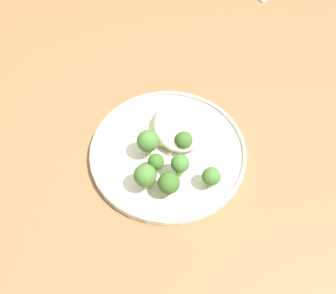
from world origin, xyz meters
TOP-DOWN VIEW (x-y plane):
  - ground at (0.00, 0.00)m, footprint 6.00×6.00m
  - wooden_dining_table at (0.00, 0.00)m, footprint 1.40×1.00m
  - dinner_plate at (0.03, -0.02)m, footprint 0.29×0.29m
  - noodle_bed at (-0.02, -0.00)m, footprint 0.12×0.11m
  - seared_scallop_left_edge at (-0.07, 0.00)m, footprint 0.03×0.03m
  - seared_scallop_center_golden at (0.01, -0.03)m, footprint 0.03×0.03m
  - seared_scallop_tilted_round at (-0.04, -0.03)m, footprint 0.03×0.03m
  - seared_scallop_front_small at (-0.01, 0.00)m, footprint 0.03×0.03m
  - seared_scallop_half_hidden at (0.01, -0.01)m, footprint 0.03×0.03m
  - seared_scallop_rear_pale at (0.01, 0.02)m, footprint 0.04×0.04m
  - broccoli_floret_split_head at (0.08, -0.00)m, footprint 0.03×0.03m
  - broccoli_floret_left_leaning at (0.08, -0.04)m, footprint 0.03×0.03m
  - broccoli_floret_center_pile at (0.03, 0.01)m, footprint 0.03×0.03m
  - broccoli_floret_small_sprig at (0.10, 0.05)m, footprint 0.03×0.03m
  - broccoli_floret_rear_charred at (0.12, -0.02)m, footprint 0.04×0.04m
  - broccoli_floret_tall_stalk at (0.04, -0.06)m, footprint 0.04×0.04m
  - broccoli_floret_front_edge at (0.11, -0.06)m, footprint 0.04×0.04m
  - onion_sliver_long_sliver at (0.08, -0.01)m, footprint 0.03×0.03m
  - onion_sliver_short_strip at (0.08, -0.06)m, footprint 0.05×0.02m
  - onion_sliver_curled_piece at (0.02, -0.01)m, footprint 0.05×0.03m

SIDE VIEW (x-z plane):
  - ground at x=0.00m, z-range 0.00..0.00m
  - wooden_dining_table at x=0.00m, z-range 0.29..1.03m
  - dinner_plate at x=0.03m, z-range 0.74..0.76m
  - onion_sliver_long_sliver at x=0.08m, z-range 0.75..0.76m
  - onion_sliver_short_strip at x=0.08m, z-range 0.75..0.76m
  - onion_sliver_curled_piece at x=0.02m, z-range 0.75..0.76m
  - seared_scallop_half_hidden at x=0.01m, z-range 0.75..0.77m
  - seared_scallop_tilted_round at x=-0.04m, z-range 0.75..0.77m
  - seared_scallop_left_edge at x=-0.07m, z-range 0.75..0.77m
  - seared_scallop_rear_pale at x=0.01m, z-range 0.75..0.77m
  - seared_scallop_center_golden at x=0.01m, z-range 0.75..0.77m
  - seared_scallop_front_small at x=-0.01m, z-range 0.75..0.77m
  - noodle_bed at x=-0.02m, z-range 0.75..0.79m
  - broccoli_floret_small_sprig at x=0.10m, z-range 0.75..0.80m
  - broccoli_floret_left_leaning at x=0.08m, z-range 0.76..0.80m
  - broccoli_floret_center_pile at x=0.03m, z-range 0.76..0.80m
  - broccoli_floret_rear_charred at x=0.12m, z-range 0.76..0.81m
  - broccoli_floret_split_head at x=0.08m, z-range 0.76..0.81m
  - broccoli_floret_front_edge at x=0.11m, z-range 0.76..0.82m
  - broccoli_floret_tall_stalk at x=0.04m, z-range 0.76..0.82m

